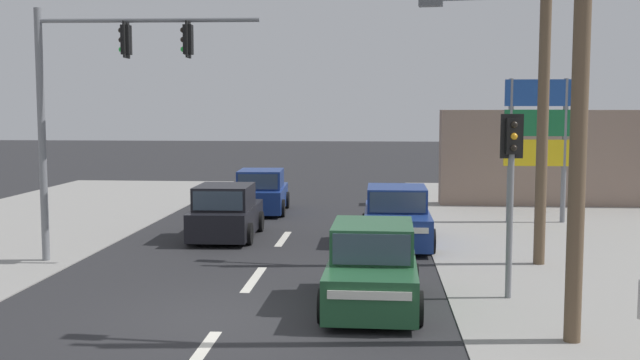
{
  "coord_description": "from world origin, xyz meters",
  "views": [
    {
      "loc": [
        2.63,
        -12.64,
        3.67
      ],
      "look_at": [
        1.35,
        4.0,
        2.06
      ],
      "focal_mm": 42.0,
      "sensor_mm": 36.0,
      "label": 1
    }
  ],
  "objects_px": {
    "traffic_signal_mast": "(94,88)",
    "utility_pole_midground_right": "(538,65)",
    "utility_pole_foreground_right": "(571,46)",
    "shopping_plaza_sign": "(538,130)",
    "hatchback_receding_far": "(226,213)",
    "pedestal_signal_right_kerb": "(511,174)",
    "sedan_crossing_left": "(397,218)",
    "hatchback_oncoming_mid": "(372,269)",
    "hatchback_kerbside_parked": "(262,193)"
  },
  "relations": [
    {
      "from": "traffic_signal_mast",
      "to": "utility_pole_midground_right",
      "type": "bearing_deg",
      "value": 2.51
    },
    {
      "from": "utility_pole_foreground_right",
      "to": "traffic_signal_mast",
      "type": "xyz_separation_m",
      "value": [
        -9.55,
        5.49,
        -0.46
      ]
    },
    {
      "from": "shopping_plaza_sign",
      "to": "hatchback_receding_far",
      "type": "xyz_separation_m",
      "value": [
        -9.33,
        -3.58,
        -2.28
      ]
    },
    {
      "from": "utility_pole_foreground_right",
      "to": "utility_pole_midground_right",
      "type": "distance_m",
      "value": 5.98
    },
    {
      "from": "pedestal_signal_right_kerb",
      "to": "traffic_signal_mast",
      "type": "bearing_deg",
      "value": 162.87
    },
    {
      "from": "pedestal_signal_right_kerb",
      "to": "sedan_crossing_left",
      "type": "height_order",
      "value": "pedestal_signal_right_kerb"
    },
    {
      "from": "traffic_signal_mast",
      "to": "hatchback_oncoming_mid",
      "type": "xyz_separation_m",
      "value": [
        6.56,
        -3.54,
        -3.44
      ]
    },
    {
      "from": "utility_pole_foreground_right",
      "to": "hatchback_receding_far",
      "type": "relative_size",
      "value": 2.32
    },
    {
      "from": "utility_pole_foreground_right",
      "to": "traffic_signal_mast",
      "type": "bearing_deg",
      "value": 150.13
    },
    {
      "from": "pedestal_signal_right_kerb",
      "to": "shopping_plaza_sign",
      "type": "xyz_separation_m",
      "value": [
        2.54,
        9.87,
        0.57
      ]
    },
    {
      "from": "hatchback_oncoming_mid",
      "to": "hatchback_receding_far",
      "type": "distance_m",
      "value": 8.15
    },
    {
      "from": "pedestal_signal_right_kerb",
      "to": "hatchback_oncoming_mid",
      "type": "bearing_deg",
      "value": -164.78
    },
    {
      "from": "utility_pole_midground_right",
      "to": "pedestal_signal_right_kerb",
      "type": "xyz_separation_m",
      "value": [
        -1.12,
        -3.28,
        -2.24
      ]
    },
    {
      "from": "utility_pole_foreground_right",
      "to": "shopping_plaza_sign",
      "type": "relative_size",
      "value": 1.85
    },
    {
      "from": "utility_pole_foreground_right",
      "to": "sedan_crossing_left",
      "type": "distance_m",
      "value": 9.56
    },
    {
      "from": "shopping_plaza_sign",
      "to": "sedan_crossing_left",
      "type": "xyz_separation_m",
      "value": [
        -4.55,
        -4.14,
        -2.28
      ]
    },
    {
      "from": "hatchback_kerbside_parked",
      "to": "sedan_crossing_left",
      "type": "xyz_separation_m",
      "value": [
        4.58,
        -5.76,
        0.0
      ]
    },
    {
      "from": "shopping_plaza_sign",
      "to": "hatchback_oncoming_mid",
      "type": "xyz_separation_m",
      "value": [
        -5.15,
        -10.58,
        -2.28
      ]
    },
    {
      "from": "utility_pole_midground_right",
      "to": "traffic_signal_mast",
      "type": "xyz_separation_m",
      "value": [
        -10.29,
        -0.45,
        -0.51
      ]
    },
    {
      "from": "traffic_signal_mast",
      "to": "pedestal_signal_right_kerb",
      "type": "xyz_separation_m",
      "value": [
        9.17,
        -2.83,
        -1.73
      ]
    },
    {
      "from": "hatchback_receding_far",
      "to": "hatchback_kerbside_parked",
      "type": "height_order",
      "value": "same"
    },
    {
      "from": "utility_pole_midground_right",
      "to": "hatchback_receding_far",
      "type": "distance_m",
      "value": 9.34
    },
    {
      "from": "hatchback_oncoming_mid",
      "to": "hatchback_kerbside_parked",
      "type": "distance_m",
      "value": 12.84
    },
    {
      "from": "hatchback_oncoming_mid",
      "to": "utility_pole_midground_right",
      "type": "bearing_deg",
      "value": 46.92
    },
    {
      "from": "hatchback_receding_far",
      "to": "hatchback_kerbside_parked",
      "type": "relative_size",
      "value": 0.99
    },
    {
      "from": "hatchback_kerbside_parked",
      "to": "sedan_crossing_left",
      "type": "height_order",
      "value": "sedan_crossing_left"
    },
    {
      "from": "pedestal_signal_right_kerb",
      "to": "hatchback_kerbside_parked",
      "type": "relative_size",
      "value": 0.96
    },
    {
      "from": "shopping_plaza_sign",
      "to": "hatchback_kerbside_parked",
      "type": "height_order",
      "value": "shopping_plaza_sign"
    },
    {
      "from": "utility_pole_midground_right",
      "to": "hatchback_oncoming_mid",
      "type": "height_order",
      "value": "utility_pole_midground_right"
    },
    {
      "from": "utility_pole_foreground_right",
      "to": "hatchback_kerbside_parked",
      "type": "height_order",
      "value": "utility_pole_foreground_right"
    },
    {
      "from": "utility_pole_midground_right",
      "to": "sedan_crossing_left",
      "type": "bearing_deg",
      "value": 141.82
    },
    {
      "from": "utility_pole_midground_right",
      "to": "shopping_plaza_sign",
      "type": "bearing_deg",
      "value": 77.8
    },
    {
      "from": "pedestal_signal_right_kerb",
      "to": "hatchback_receding_far",
      "type": "height_order",
      "value": "pedestal_signal_right_kerb"
    },
    {
      "from": "utility_pole_midground_right",
      "to": "hatchback_oncoming_mid",
      "type": "xyz_separation_m",
      "value": [
        -3.73,
        -3.99,
        -3.96
      ]
    },
    {
      "from": "sedan_crossing_left",
      "to": "shopping_plaza_sign",
      "type": "bearing_deg",
      "value": 42.28
    },
    {
      "from": "traffic_signal_mast",
      "to": "sedan_crossing_left",
      "type": "relative_size",
      "value": 1.41
    },
    {
      "from": "hatchback_oncoming_mid",
      "to": "hatchback_receding_far",
      "type": "height_order",
      "value": "same"
    },
    {
      "from": "utility_pole_foreground_right",
      "to": "pedestal_signal_right_kerb",
      "type": "height_order",
      "value": "utility_pole_foreground_right"
    },
    {
      "from": "traffic_signal_mast",
      "to": "sedan_crossing_left",
      "type": "distance_m",
      "value": 8.46
    },
    {
      "from": "hatchback_receding_far",
      "to": "sedan_crossing_left",
      "type": "distance_m",
      "value": 4.82
    },
    {
      "from": "shopping_plaza_sign",
      "to": "sedan_crossing_left",
      "type": "distance_m",
      "value": 6.56
    },
    {
      "from": "pedestal_signal_right_kerb",
      "to": "hatchback_kerbside_parked",
      "type": "bearing_deg",
      "value": 119.83
    },
    {
      "from": "pedestal_signal_right_kerb",
      "to": "sedan_crossing_left",
      "type": "xyz_separation_m",
      "value": [
        -2.01,
        5.73,
        -1.71
      ]
    },
    {
      "from": "utility_pole_midground_right",
      "to": "sedan_crossing_left",
      "type": "distance_m",
      "value": 5.61
    },
    {
      "from": "hatchback_oncoming_mid",
      "to": "hatchback_receding_far",
      "type": "relative_size",
      "value": 1.0
    },
    {
      "from": "hatchback_oncoming_mid",
      "to": "sedan_crossing_left",
      "type": "relative_size",
      "value": 0.86
    },
    {
      "from": "hatchback_oncoming_mid",
      "to": "hatchback_kerbside_parked",
      "type": "xyz_separation_m",
      "value": [
        -3.98,
        12.21,
        0.0
      ]
    },
    {
      "from": "shopping_plaza_sign",
      "to": "sedan_crossing_left",
      "type": "height_order",
      "value": "shopping_plaza_sign"
    },
    {
      "from": "utility_pole_midground_right",
      "to": "shopping_plaza_sign",
      "type": "distance_m",
      "value": 6.95
    },
    {
      "from": "hatchback_oncoming_mid",
      "to": "utility_pole_foreground_right",
      "type": "bearing_deg",
      "value": -33.04
    }
  ]
}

